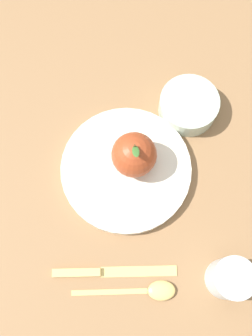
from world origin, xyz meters
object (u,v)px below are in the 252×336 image
object	(u,v)px
knife	(103,272)
apple	(134,155)
dinner_plate	(126,169)
side_bowl	(189,105)
spoon	(149,291)
cup	(230,278)

from	to	relation	value
knife	apple	bearing A→B (deg)	154.14
dinner_plate	knife	xyz separation A→B (m)	(0.18, -0.07, -0.01)
dinner_plate	side_bowl	distance (m)	0.17
knife	spoon	size ratio (longest dim) A/B	1.20
dinner_plate	side_bowl	bearing A→B (deg)	125.55
cup	knife	world-z (taller)	cup
apple	knife	size ratio (longest dim) A/B	0.43
cup	dinner_plate	bearing A→B (deg)	-149.23
cup	knife	size ratio (longest dim) A/B	0.36
apple	cup	distance (m)	0.26
cup	apple	bearing A→B (deg)	-153.34
side_bowl	apple	bearing A→B (deg)	-53.84
apple	side_bowl	xyz separation A→B (m)	(-0.09, 0.13, -0.03)
cup	knife	distance (m)	0.22
spoon	side_bowl	bearing A→B (deg)	156.35
cup	knife	xyz separation A→B (m)	(-0.05, -0.21, -0.04)
dinner_plate	side_bowl	xyz separation A→B (m)	(-0.10, 0.14, 0.01)
side_bowl	knife	size ratio (longest dim) A/B	0.52
spoon	apple	bearing A→B (deg)	176.06
dinner_plate	side_bowl	world-z (taller)	side_bowl
dinner_plate	spoon	bearing A→B (deg)	0.08
knife	side_bowl	bearing A→B (deg)	142.15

